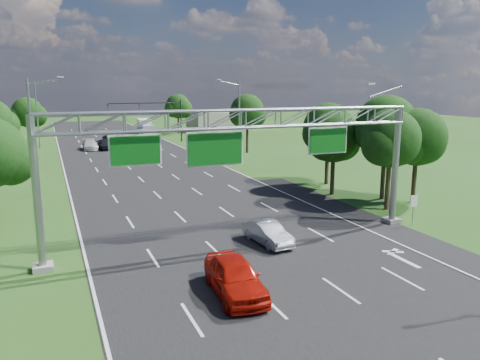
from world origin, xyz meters
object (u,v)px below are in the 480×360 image
silver_sedan (268,233)px  traffic_signal (160,111)px  box_truck (145,127)px  sign_gantry (245,129)px  regulatory_sign (414,204)px  red_coupe (235,277)px

silver_sedan → traffic_signal: bearing=78.1°
traffic_signal → box_truck: size_ratio=1.52×
sign_gantry → box_truck: (7.20, 67.05, -5.47)m
sign_gantry → silver_sedan: size_ratio=5.84×
sign_gantry → silver_sedan: 6.39m
sign_gantry → regulatory_sign: sign_gantry is taller
red_coupe → silver_sedan: red_coupe is taller
silver_sedan → box_truck: (5.97, 67.75, 0.76)m
silver_sedan → box_truck: bearing=79.3°
box_truck → regulatory_sign: bearing=-79.7°
sign_gantry → red_coupe: bearing=-116.4°
traffic_signal → box_truck: traffic_signal is taller
regulatory_sign → red_coupe: regulatory_sign is taller
traffic_signal → red_coupe: traffic_signal is taller
regulatory_sign → traffic_signal: (-4.92, 54.02, 3.66)m
regulatory_sign → silver_sedan: regulatory_sign is taller
regulatory_sign → silver_sedan: size_ratio=0.52×
regulatory_sign → silver_sedan: bearing=178.3°
sign_gantry → regulatory_sign: size_ratio=11.19×
regulatory_sign → traffic_signal: size_ratio=0.17×
sign_gantry → box_truck: size_ratio=2.93×
regulatory_sign → box_truck: box_truck is taller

